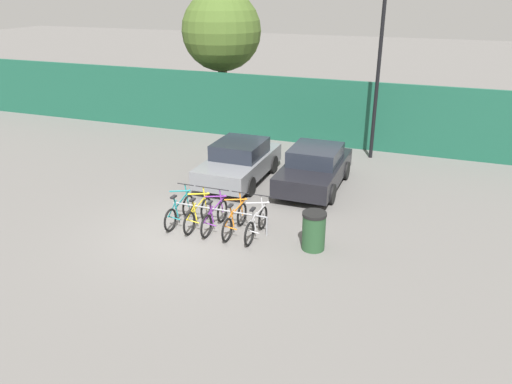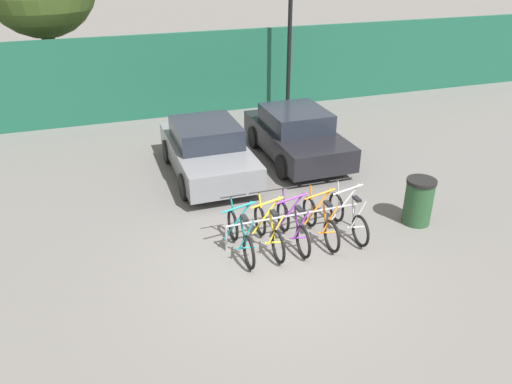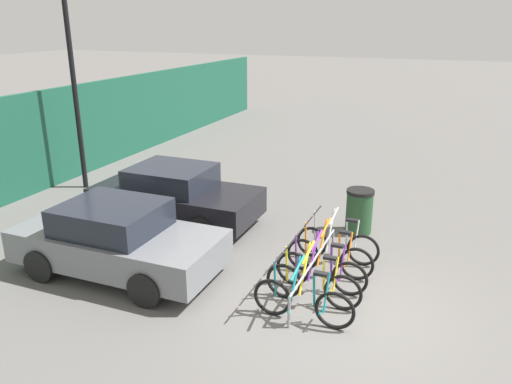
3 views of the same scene
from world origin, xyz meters
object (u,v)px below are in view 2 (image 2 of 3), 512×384
(car_grey, at_px, (207,150))
(bike_rack, at_px, (293,218))
(bicycle_teal, at_px, (240,236))
(bicycle_yellow, at_px, (269,231))
(trash_bin, at_px, (419,201))
(bicycle_orange, at_px, (320,221))
(bicycle_silver, at_px, (348,217))
(car_black, at_px, (296,134))
(bicycle_purple, at_px, (293,226))

(car_grey, bearing_deg, bike_rack, -76.39)
(bicycle_teal, bearing_deg, bicycle_yellow, -2.20)
(bike_rack, bearing_deg, bicycle_teal, -172.81)
(bicycle_teal, relative_size, trash_bin, 1.66)
(bicycle_yellow, bearing_deg, bicycle_orange, -2.83)
(bicycle_teal, relative_size, bicycle_silver, 1.00)
(car_grey, bearing_deg, car_black, 6.38)
(bicycle_silver, distance_m, car_black, 4.15)
(bicycle_purple, relative_size, bicycle_orange, 1.00)
(bicycle_purple, bearing_deg, bicycle_teal, -179.09)
(bicycle_teal, xyz_separation_m, bicycle_yellow, (0.59, 0.00, 0.00))
(bicycle_teal, height_order, bicycle_yellow, same)
(bicycle_silver, relative_size, trash_bin, 1.66)
(bicycle_silver, distance_m, trash_bin, 1.64)
(bike_rack, bearing_deg, trash_bin, -5.40)
(bike_rack, xyz_separation_m, car_black, (1.73, 3.95, 0.22))
(trash_bin, bearing_deg, bicycle_purple, 177.68)
(car_grey, height_order, trash_bin, car_grey)
(bicycle_purple, distance_m, car_black, 4.49)
(bike_rack, xyz_separation_m, trash_bin, (2.81, -0.27, 0.05))
(bike_rack, xyz_separation_m, bicycle_orange, (0.54, -0.15, -0.10))
(trash_bin, bearing_deg, bicycle_teal, 178.32)
(bike_rack, bearing_deg, car_black, 66.31)
(bicycle_purple, relative_size, trash_bin, 1.66)
(bike_rack, distance_m, car_black, 4.32)
(bicycle_teal, height_order, bicycle_silver, same)
(bicycle_purple, bearing_deg, bicycle_yellow, -179.09)
(bicycle_orange, bearing_deg, bike_rack, 168.34)
(bike_rack, bearing_deg, bicycle_orange, -15.35)
(bicycle_teal, distance_m, car_black, 5.04)
(bicycle_orange, relative_size, car_black, 0.43)
(bicycle_yellow, xyz_separation_m, car_black, (2.32, 4.10, 0.31))
(bicycle_silver, bearing_deg, car_black, 83.07)
(bicycle_teal, bearing_deg, trash_bin, -3.88)
(bike_rack, relative_size, bicycle_orange, 1.70)
(bicycle_yellow, bearing_deg, bicycle_silver, -2.83)
(bicycle_teal, xyz_separation_m, bicycle_purple, (1.11, 0.00, 0.00))
(bicycle_purple, bearing_deg, bicycle_orange, 0.91)
(bicycle_yellow, bearing_deg, bike_rack, 11.32)
(bike_rack, relative_size, car_grey, 0.73)
(car_black, bearing_deg, car_grey, -173.62)
(car_black, bearing_deg, bicycle_orange, -106.21)
(bicycle_orange, height_order, bicycle_silver, same)
(bicycle_yellow, height_order, bicycle_purple, same)
(bicycle_teal, xyz_separation_m, trash_bin, (3.98, -0.12, 0.14))
(bike_rack, height_order, bicycle_orange, bicycle_orange)
(bicycle_silver, bearing_deg, bicycle_orange, -179.22)
(bike_rack, distance_m, bicycle_silver, 1.19)
(bicycle_teal, relative_size, bicycle_yellow, 1.00)
(bicycle_orange, bearing_deg, trash_bin, 0.74)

